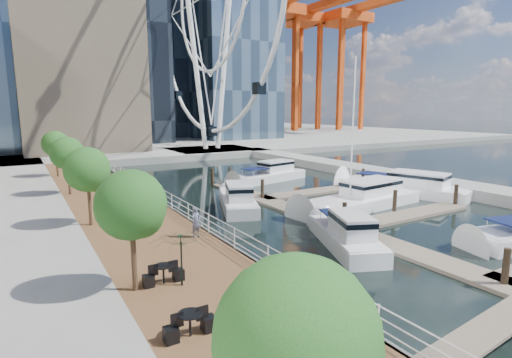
% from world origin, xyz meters
% --- Properties ---
extents(ground, '(520.00, 520.00, 0.00)m').
position_xyz_m(ground, '(0.00, 0.00, 0.00)').
color(ground, black).
rests_on(ground, ground).
extents(boardwalk, '(6.00, 60.00, 1.00)m').
position_xyz_m(boardwalk, '(-9.00, 15.00, 0.50)').
color(boardwalk, brown).
rests_on(boardwalk, ground).
extents(seawall, '(0.25, 60.00, 1.00)m').
position_xyz_m(seawall, '(-6.00, 15.00, 0.50)').
color(seawall, '#595954').
rests_on(seawall, ground).
extents(land_far, '(200.00, 114.00, 1.00)m').
position_xyz_m(land_far, '(0.00, 102.00, 0.50)').
color(land_far, gray).
rests_on(land_far, ground).
extents(breakwater, '(4.00, 60.00, 1.00)m').
position_xyz_m(breakwater, '(20.00, 20.00, 0.50)').
color(breakwater, gray).
rests_on(breakwater, ground).
extents(pier, '(14.00, 12.00, 1.00)m').
position_xyz_m(pier, '(14.00, 52.00, 0.50)').
color(pier, gray).
rests_on(pier, ground).
extents(railing, '(0.10, 60.00, 1.05)m').
position_xyz_m(railing, '(-6.10, 15.00, 1.52)').
color(railing, white).
rests_on(railing, boardwalk).
extents(floating_docks, '(16.00, 34.00, 2.60)m').
position_xyz_m(floating_docks, '(7.97, 9.98, 0.49)').
color(floating_docks, '#6D6051').
rests_on(floating_docks, ground).
extents(port_cranes, '(40.00, 52.00, 38.00)m').
position_xyz_m(port_cranes, '(67.67, 95.67, 20.00)').
color(port_cranes, '#D84C14').
rests_on(port_cranes, ground).
extents(street_trees, '(2.60, 42.60, 4.60)m').
position_xyz_m(street_trees, '(-11.40, 14.00, 4.29)').
color(street_trees, '#3F2B1C').
rests_on(street_trees, ground).
extents(cafe_tables, '(2.50, 13.70, 0.74)m').
position_xyz_m(cafe_tables, '(-10.40, -2.00, 1.37)').
color(cafe_tables, black).
rests_on(cafe_tables, ground).
extents(pedestrian_near, '(0.70, 0.59, 1.65)m').
position_xyz_m(pedestrian_near, '(-6.96, 8.69, 1.83)').
color(pedestrian_near, '#51576D').
rests_on(pedestrian_near, boardwalk).
extents(pedestrian_mid, '(0.73, 0.89, 1.67)m').
position_xyz_m(pedestrian_mid, '(-7.23, 15.57, 1.84)').
color(pedestrian_mid, gray).
rests_on(pedestrian_mid, boardwalk).
extents(pedestrian_far, '(1.11, 0.78, 1.75)m').
position_xyz_m(pedestrian_far, '(-7.93, 26.19, 1.87)').
color(pedestrian_far, '#2D2F38').
rests_on(pedestrian_far, boardwalk).
extents(moored_yachts, '(22.05, 39.08, 11.50)m').
position_xyz_m(moored_yachts, '(8.20, 11.28, 0.00)').
color(moored_yachts, white).
rests_on(moored_yachts, ground).
extents(cafe_seating, '(3.70, 12.25, 2.14)m').
position_xyz_m(cafe_seating, '(-10.44, -2.18, 2.04)').
color(cafe_seating, '#0F3921').
rests_on(cafe_seating, ground).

